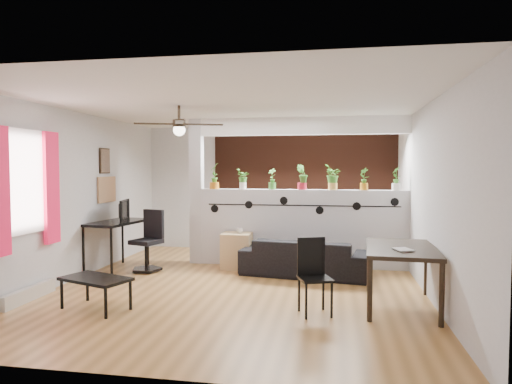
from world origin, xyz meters
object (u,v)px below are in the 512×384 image
(potted_plant_3, at_px, (302,176))
(cup, at_px, (240,231))
(computer_desk, at_px, (117,226))
(potted_plant_0, at_px, (214,175))
(office_chair, at_px, (149,245))
(folding_chair, at_px, (313,269))
(dining_table, at_px, (401,253))
(coffee_table, at_px, (96,281))
(potted_plant_6, at_px, (396,178))
(potted_plant_4, at_px, (333,176))
(sofa, at_px, (305,258))
(potted_plant_1, at_px, (243,178))
(cube_shelf, at_px, (237,251))
(ceiling_fan, at_px, (179,126))
(potted_plant_2, at_px, (272,178))
(potted_plant_5, at_px, (364,178))

(potted_plant_3, xyz_separation_m, cup, (-1.04, -0.34, -0.93))
(computer_desk, bearing_deg, potted_plant_0, 29.45)
(cup, relative_size, office_chair, 0.11)
(computer_desk, bearing_deg, cup, 13.73)
(computer_desk, relative_size, office_chair, 1.22)
(cup, distance_m, folding_chair, 2.60)
(dining_table, relative_size, coffee_table, 1.51)
(potted_plant_6, bearing_deg, potted_plant_3, 180.00)
(potted_plant_4, height_order, sofa, potted_plant_4)
(potted_plant_1, distance_m, dining_table, 3.36)
(cube_shelf, height_order, computer_desk, computer_desk)
(ceiling_fan, height_order, potted_plant_2, ceiling_fan)
(potted_plant_2, relative_size, potted_plant_4, 0.85)
(potted_plant_2, height_order, cube_shelf, potted_plant_2)
(cup, height_order, folding_chair, folding_chair)
(potted_plant_5, height_order, office_chair, potted_plant_5)
(office_chair, bearing_deg, potted_plant_2, 22.25)
(potted_plant_0, height_order, potted_plant_5, potted_plant_0)
(cube_shelf, xyz_separation_m, office_chair, (-1.40, -0.47, 0.14))
(potted_plant_6, xyz_separation_m, coffee_table, (-3.88, -2.88, -1.22))
(potted_plant_3, distance_m, dining_table, 2.71)
(potted_plant_1, relative_size, potted_plant_5, 0.94)
(potted_plant_4, relative_size, potted_plant_5, 1.14)
(potted_plant_3, relative_size, cup, 3.88)
(potted_plant_4, relative_size, cup, 3.87)
(potted_plant_1, height_order, dining_table, potted_plant_1)
(ceiling_fan, xyz_separation_m, coffee_table, (-0.70, -1.08, -1.96))
(potted_plant_5, height_order, dining_table, potted_plant_5)
(sofa, height_order, cube_shelf, cube_shelf)
(ceiling_fan, height_order, potted_plant_1, ceiling_fan)
(ceiling_fan, xyz_separation_m, potted_plant_2, (1.07, 1.80, -0.77))
(potted_plant_5, bearing_deg, coffee_table, -139.35)
(potted_plant_3, relative_size, cube_shelf, 0.73)
(ceiling_fan, height_order, office_chair, ceiling_fan)
(potted_plant_3, relative_size, folding_chair, 0.49)
(coffee_table, bearing_deg, office_chair, 95.42)
(sofa, xyz_separation_m, office_chair, (-2.60, -0.14, 0.16))
(potted_plant_1, xyz_separation_m, dining_table, (2.43, -2.15, -0.87))
(potted_plant_5, xyz_separation_m, sofa, (-0.96, -0.67, -1.27))
(cup, bearing_deg, sofa, -16.03)
(sofa, height_order, computer_desk, computer_desk)
(ceiling_fan, distance_m, computer_desk, 2.34)
(potted_plant_0, height_order, folding_chair, potted_plant_0)
(dining_table, bearing_deg, potted_plant_6, 84.63)
(potted_plant_4, bearing_deg, cube_shelf, -168.15)
(ceiling_fan, height_order, coffee_table, ceiling_fan)
(potted_plant_3, distance_m, potted_plant_5, 1.05)
(ceiling_fan, relative_size, potted_plant_2, 3.22)
(potted_plant_5, distance_m, dining_table, 2.35)
(potted_plant_1, height_order, office_chair, potted_plant_1)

